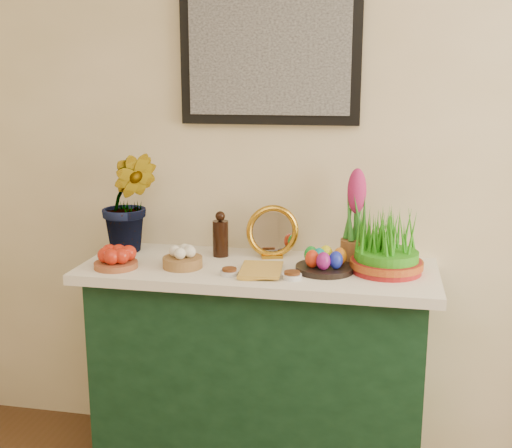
{
  "coord_description": "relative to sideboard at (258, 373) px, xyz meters",
  "views": [
    {
      "loc": [
        0.08,
        -0.4,
        1.62
      ],
      "look_at": [
        -0.4,
        1.95,
        1.07
      ],
      "focal_mm": 45.0,
      "sensor_mm": 36.0,
      "label": 1
    }
  ],
  "objects": [
    {
      "name": "vinegar_cruet",
      "position": [
        -0.18,
        0.1,
        0.55
      ],
      "size": [
        0.07,
        0.07,
        0.19
      ],
      "color": "black",
      "rests_on": "tablecloth"
    },
    {
      "name": "egg_plate",
      "position": [
        0.26,
        -0.03,
        0.5
      ],
      "size": [
        0.24,
        0.24,
        0.09
      ],
      "color": "black",
      "rests_on": "tablecloth"
    },
    {
      "name": "hyacinth_green",
      "position": [
        -0.58,
        0.1,
        0.75
      ],
      "size": [
        0.33,
        0.3,
        0.57
      ],
      "primitive_type": "imported",
      "rotation": [
        0.0,
        0.0,
        0.24
      ],
      "color": "#2D7C25",
      "rests_on": "tablecloth"
    },
    {
      "name": "tablecloth",
      "position": [
        0.0,
        0.0,
        0.45
      ],
      "size": [
        1.4,
        0.55,
        0.04
      ],
      "primitive_type": "cube",
      "color": "white",
      "rests_on": "sideboard"
    },
    {
      "name": "book",
      "position": [
        -0.05,
        -0.11,
        0.48
      ],
      "size": [
        0.16,
        0.22,
        0.03
      ],
      "primitive_type": "imported",
      "rotation": [
        0.0,
        0.0,
        0.09
      ],
      "color": "gold",
      "rests_on": "tablecloth"
    },
    {
      "name": "spice_dish_right",
      "position": [
        0.16,
        -0.15,
        0.48
      ],
      "size": [
        0.07,
        0.07,
        0.03
      ],
      "color": "silver",
      "rests_on": "tablecloth"
    },
    {
      "name": "spice_dish_left",
      "position": [
        -0.08,
        -0.15,
        0.48
      ],
      "size": [
        0.07,
        0.07,
        0.03
      ],
      "color": "silver",
      "rests_on": "tablecloth"
    },
    {
      "name": "apple_bowl",
      "position": [
        -0.54,
        -0.14,
        0.5
      ],
      "size": [
        0.19,
        0.19,
        0.09
      ],
      "color": "#964F2E",
      "rests_on": "tablecloth"
    },
    {
      "name": "hyacinth_pink",
      "position": [
        0.37,
        0.11,
        0.64
      ],
      "size": [
        0.12,
        0.12,
        0.38
      ],
      "color": "brown",
      "rests_on": "tablecloth"
    },
    {
      "name": "mirror",
      "position": [
        0.03,
        0.13,
        0.57
      ],
      "size": [
        0.22,
        0.12,
        0.22
      ],
      "color": "#BF8820",
      "rests_on": "tablecloth"
    },
    {
      "name": "wheatgrass_sabzeh",
      "position": [
        0.5,
        0.01,
        0.56
      ],
      "size": [
        0.28,
        0.28,
        0.23
      ],
      "color": "maroon",
      "rests_on": "tablecloth"
    },
    {
      "name": "sideboard",
      "position": [
        0.0,
        0.0,
        0.0
      ],
      "size": [
        1.3,
        0.45,
        0.85
      ],
      "primitive_type": "cube",
      "color": "#153C23",
      "rests_on": "ground"
    },
    {
      "name": "garlic_basket",
      "position": [
        -0.29,
        -0.09,
        0.5
      ],
      "size": [
        0.17,
        0.17,
        0.09
      ],
      "color": "olive",
      "rests_on": "tablecloth"
    }
  ]
}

